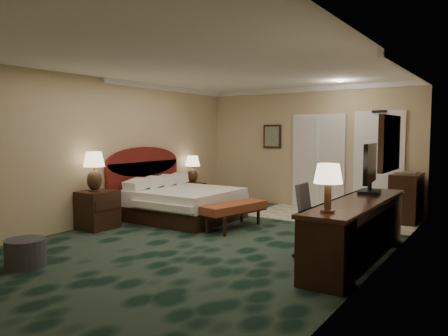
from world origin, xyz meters
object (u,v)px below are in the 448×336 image
Objects in this scene: bed_bench at (234,216)px; nightstand_far at (193,195)px; nightstand_near at (98,210)px; ottoman at (26,253)px; lamp_far at (193,169)px; bed at (184,204)px; tv at (370,169)px; lamp_near at (94,172)px; desk_chair at (319,222)px; minibar at (406,198)px; desk at (357,231)px.

nightstand_far is at bearing 155.39° from bed_bench.
nightstand_near reaches higher than ottoman.
nightstand_near is 2.88m from lamp_far.
bed is 2.01× the size of tv.
lamp_near is 4.56m from tv.
bed is 1.41× the size of bed_bench.
lamp_near is 4.00m from desk_chair.
minibar is at bearing 39.20° from nightstand_near.
nightstand_near is at bearing -116.83° from bed.
ottoman is at bearing -143.04° from desk.
ottoman is at bearing -143.19° from tv.
lamp_far is 4.98m from ottoman.
ottoman is at bearing -62.96° from lamp_near.
lamp_near reaches higher than desk_chair.
minibar is (4.42, 3.60, 0.13)m from nightstand_near.
bed is at bearing -150.01° from minibar.
bed_bench is at bearing 33.49° from nightstand_near.
bed is 2.81× the size of nightstand_near.
desk is at bearing -26.83° from lamp_far.
tv reaches higher than nightstand_far.
minibar reaches higher than bed.
ottoman is at bearing -95.82° from bed_bench.
desk_chair is (-0.46, -0.16, 0.10)m from desk.
bed is at bearing 93.77° from ottoman.
desk_chair is (3.94, 0.46, -0.51)m from lamp_near.
nightstand_near is at bearing 76.09° from lamp_near.
minibar is (3.67, 2.12, 0.16)m from bed.
lamp_far is at bearing 91.39° from nightstand_near.
desk_chair is at bearing 6.05° from nightstand_near.
ottoman is at bearing -121.59° from minibar.
nightstand_near is 2.22m from ottoman.
bed_bench is at bearing 151.03° from desk_chair.
tv reaches higher than desk_chair.
bed is 3.48m from ottoman.
nightstand_far is at bearing -52.96° from lamp_far.
ottoman is at bearing -144.56° from desk_chair.
nightstand_far is 0.19× the size of desk.
tv is at bearing -91.75° from minibar.
ottoman is 0.54× the size of minibar.
tv is 1.02× the size of minibar.
lamp_far is at bearing 153.33° from tv.
lamp_far is (-0.01, 0.02, 0.58)m from nightstand_far.
nightstand_far is 2.96m from lamp_near.
ottoman is 0.50× the size of desk_chair.
bed_bench is (2.01, 1.37, -0.79)m from lamp_near.
tv is at bearing -19.16° from nightstand_far.
desk_chair is at bearing -18.62° from bed.
nightstand_near is 0.68m from lamp_near.
nightstand_far is at bearing 102.18° from ottoman.
nightstand_far is 0.40× the size of bed_bench.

